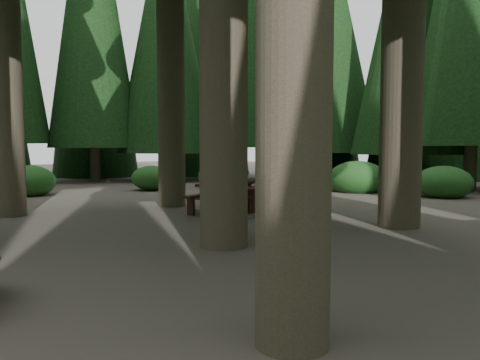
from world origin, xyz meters
The scene contains 4 objects.
ground centered at (0.00, 0.00, 0.00)m, with size 80.00×80.00×0.00m, color #514842.
picnic_table_b centered at (-1.88, 3.35, 0.54)m, with size 1.82×2.12×0.82m.
picnic_table_c centered at (-1.75, 3.78, 0.23)m, with size 2.45×2.20×0.70m.
shrub_ring centered at (0.70, 0.75, 0.40)m, with size 23.86×24.64×1.49m.
Camera 1 is at (6.21, -5.89, 1.74)m, focal length 35.00 mm.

